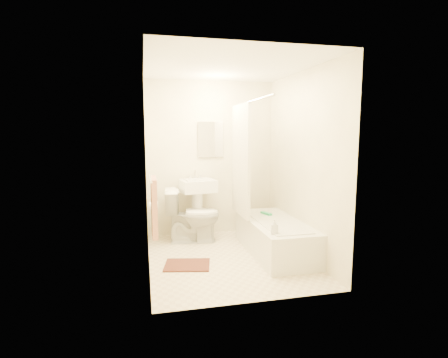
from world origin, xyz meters
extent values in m
plane|color=beige|center=(0.00, 0.00, 0.00)|extent=(2.40, 2.40, 0.00)
plane|color=white|center=(0.00, 0.00, 2.40)|extent=(2.40, 2.40, 0.00)
cube|color=beige|center=(0.00, 1.20, 1.20)|extent=(2.00, 0.02, 2.40)
cube|color=beige|center=(-1.00, 0.00, 1.20)|extent=(0.02, 2.40, 2.40)
cube|color=beige|center=(1.00, 0.00, 1.20)|extent=(0.02, 2.40, 2.40)
cube|color=white|center=(0.00, 1.18, 1.50)|extent=(0.40, 0.03, 0.55)
cylinder|color=silver|center=(0.30, 0.10, 2.00)|extent=(0.03, 1.70, 0.03)
cube|color=silver|center=(0.30, 0.50, 1.22)|extent=(0.04, 0.80, 1.55)
cylinder|color=silver|center=(-0.96, -0.25, 1.10)|extent=(0.02, 0.60, 0.02)
cube|color=#CC7266|center=(-0.93, -0.25, 0.78)|extent=(0.06, 0.45, 0.66)
cylinder|color=white|center=(-0.93, 0.12, 0.70)|extent=(0.11, 0.12, 0.12)
imported|color=white|center=(-0.35, 0.80, 0.39)|extent=(0.84, 0.53, 0.78)
cube|color=#522722|center=(-0.55, -0.14, 0.01)|extent=(0.61, 0.51, 0.02)
imported|color=silver|center=(0.44, -0.48, 0.52)|extent=(0.10, 0.10, 0.18)
cube|color=#28A761|center=(0.66, 0.41, 0.46)|extent=(0.12, 0.20, 0.04)
camera|label=1|loc=(-1.03, -4.21, 1.63)|focal=28.00mm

